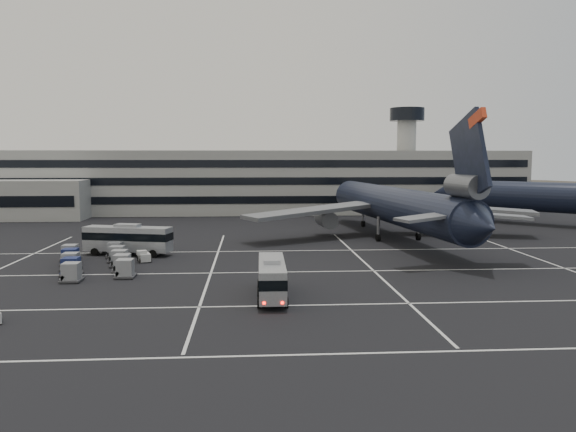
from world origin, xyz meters
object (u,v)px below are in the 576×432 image
at_px(tug_a, 144,256).
at_px(uld_cluster, 96,260).
at_px(trijet_main, 395,205).
at_px(bus_near, 272,276).
at_px(bus_far, 128,238).

height_order(tug_a, uld_cluster, uld_cluster).
height_order(trijet_main, bus_near, trijet_main).
xyz_separation_m(trijet_main, bus_far, (-37.93, -11.39, -3.04)).
relative_size(bus_near, uld_cluster, 0.62).
bearing_deg(bus_near, trijet_main, 60.65).
bearing_deg(bus_far, bus_near, -128.16).
distance_m(trijet_main, bus_near, 40.26).
xyz_separation_m(tug_a, uld_cluster, (-4.73, -3.82, 0.32)).
xyz_separation_m(bus_far, tug_a, (2.95, -4.86, -1.57)).
xyz_separation_m(bus_far, uld_cluster, (-1.78, -8.68, -1.25)).
xyz_separation_m(bus_near, uld_cluster, (-19.48, 14.59, -1.02)).
relative_size(tug_a, uld_cluster, 0.15).
bearing_deg(trijet_main, uld_cluster, -159.50).
xyz_separation_m(bus_near, bus_far, (-17.70, 23.26, 0.24)).
distance_m(tug_a, uld_cluster, 6.09).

